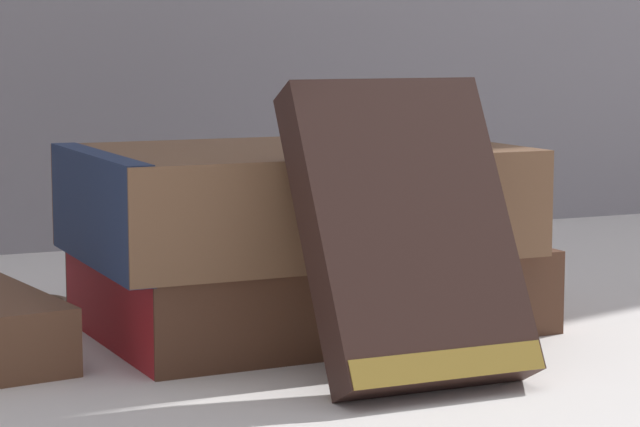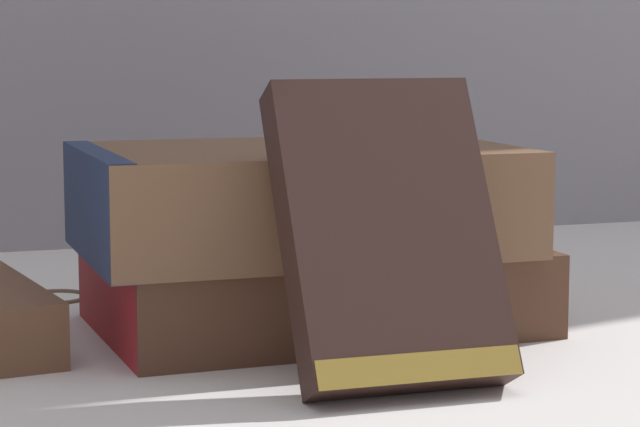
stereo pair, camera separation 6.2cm
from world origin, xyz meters
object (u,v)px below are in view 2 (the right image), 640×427
at_px(book_flat_top, 287,199).
at_px(book_leaning_front, 390,245).
at_px(pocket_watch, 346,144).
at_px(reading_glasses, 98,291).
at_px(book_flat_bottom, 304,287).

xyz_separation_m(book_flat_top, book_leaning_front, (0.01, -0.11, -0.01)).
bearing_deg(pocket_watch, book_flat_top, 132.23).
bearing_deg(book_leaning_front, pocket_watch, 83.51).
xyz_separation_m(pocket_watch, reading_glasses, (-0.09, 0.15, -0.09)).
relative_size(pocket_watch, reading_glasses, 0.61).
bearing_deg(book_leaning_front, book_flat_bottom, 90.85).
distance_m(book_flat_bottom, reading_glasses, 0.15).
distance_m(book_flat_top, book_leaning_front, 0.11).
relative_size(book_flat_bottom, book_leaning_front, 1.70).
bearing_deg(book_flat_top, book_flat_bottom, 33.64).
xyz_separation_m(book_flat_bottom, book_leaning_front, (0.00, -0.11, 0.04)).
distance_m(book_leaning_front, pocket_watch, 0.09).
bearing_deg(reading_glasses, pocket_watch, -65.98).
bearing_deg(book_flat_bottom, book_flat_top, -148.04).
height_order(book_leaning_front, pocket_watch, book_leaning_front).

